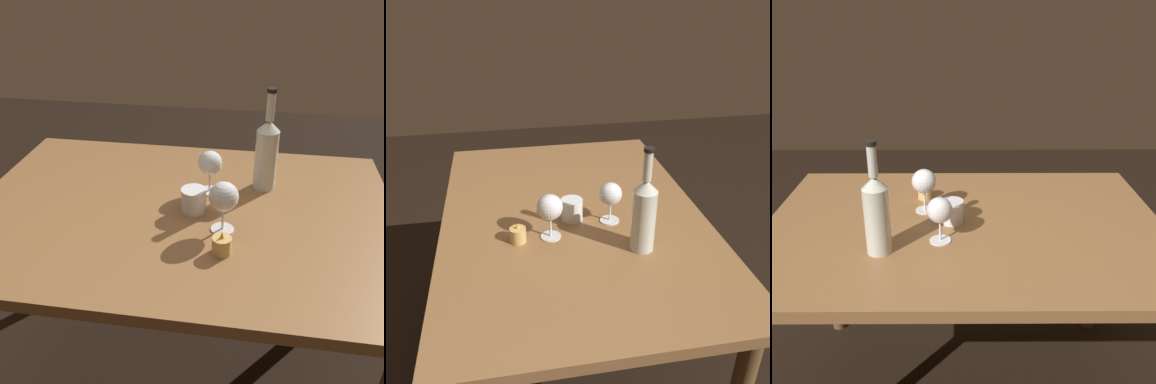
% 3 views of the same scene
% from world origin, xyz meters
% --- Properties ---
extents(ground_plane, '(6.00, 6.00, 0.00)m').
position_xyz_m(ground_plane, '(0.00, 0.00, 0.00)').
color(ground_plane, black).
extents(dining_table, '(1.30, 0.90, 0.74)m').
position_xyz_m(dining_table, '(0.00, 0.00, 0.65)').
color(dining_table, olive).
rests_on(dining_table, ground).
extents(wine_glass_left, '(0.08, 0.08, 0.14)m').
position_xyz_m(wine_glass_left, '(-0.07, -0.12, 0.84)').
color(wine_glass_left, white).
rests_on(wine_glass_left, dining_table).
extents(wine_glass_right, '(0.08, 0.08, 0.15)m').
position_xyz_m(wine_glass_right, '(-0.14, 0.09, 0.85)').
color(wine_glass_right, white).
rests_on(wine_glass_right, dining_table).
extents(wine_bottle, '(0.07, 0.07, 0.33)m').
position_xyz_m(wine_bottle, '(-0.25, -0.17, 0.87)').
color(wine_bottle, silver).
rests_on(wine_bottle, dining_table).
extents(water_tumbler, '(0.08, 0.08, 0.08)m').
position_xyz_m(water_tumbler, '(-0.04, 0.01, 0.77)').
color(water_tumbler, white).
rests_on(water_tumbler, dining_table).
extents(votive_candle, '(0.05, 0.05, 0.07)m').
position_xyz_m(votive_candle, '(-0.14, 0.20, 0.76)').
color(votive_candle, '#DBB266').
rests_on(votive_candle, dining_table).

